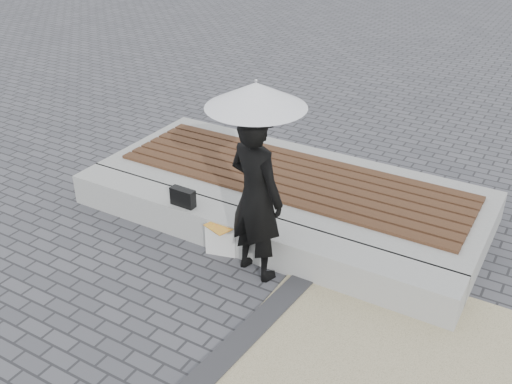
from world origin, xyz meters
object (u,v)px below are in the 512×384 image
(seating_ledge, at_px, (244,233))
(handbag, at_px, (183,197))
(parasol, at_px, (256,95))
(canvas_tote, at_px, (222,239))
(woman, at_px, (256,197))

(seating_ledge, bearing_deg, handbag, -172.56)
(parasol, distance_m, canvas_tote, 1.94)
(woman, xyz_separation_m, parasol, (0.00, 0.00, 1.10))
(handbag, bearing_deg, seating_ledge, 8.45)
(seating_ledge, bearing_deg, parasol, -42.24)
(parasol, relative_size, handbag, 4.06)
(seating_ledge, distance_m, woman, 0.88)
(seating_ledge, height_order, parasol, parasol)
(woman, bearing_deg, canvas_tote, 3.25)
(seating_ledge, height_order, woman, woman)
(canvas_tote, bearing_deg, seating_ledge, 36.05)
(parasol, distance_m, handbag, 1.92)
(seating_ledge, distance_m, parasol, 1.91)
(seating_ledge, height_order, canvas_tote, seating_ledge)
(parasol, bearing_deg, seating_ledge, 137.76)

